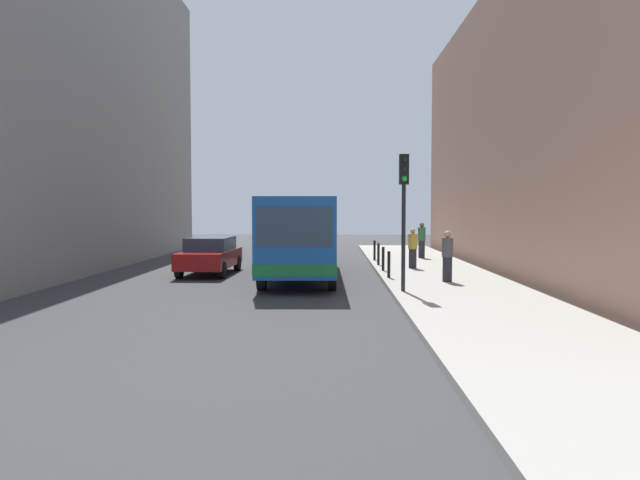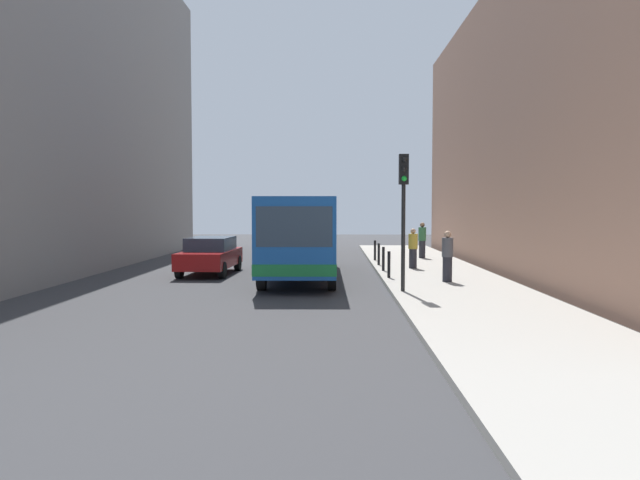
# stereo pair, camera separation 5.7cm
# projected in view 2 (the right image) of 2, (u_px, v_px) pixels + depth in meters

# --- Properties ---
(ground_plane) EXTENTS (80.00, 80.00, 0.00)m
(ground_plane) POSITION_uv_depth(u_px,v_px,m) (291.00, 285.00, 21.08)
(ground_plane) COLOR #38383A
(sidewalk) EXTENTS (4.40, 40.00, 0.15)m
(sidewalk) POSITION_uv_depth(u_px,v_px,m) (448.00, 283.00, 20.96)
(sidewalk) COLOR #ADA89E
(sidewalk) RESTS_ON ground
(building_left) EXTENTS (7.00, 32.00, 15.66)m
(building_left) POSITION_uv_depth(u_px,v_px,m) (15.00, 81.00, 24.91)
(building_left) COLOR gray
(building_left) RESTS_ON ground
(building_right) EXTENTS (7.00, 32.00, 12.04)m
(building_right) POSITION_uv_depth(u_px,v_px,m) (584.00, 124.00, 24.50)
(building_right) COLOR #936B56
(building_right) RESTS_ON ground
(bus) EXTENTS (2.68, 11.06, 3.00)m
(bus) POSITION_uv_depth(u_px,v_px,m) (301.00, 232.00, 23.65)
(bus) COLOR #19519E
(bus) RESTS_ON ground
(car_beside_bus) EXTENTS (1.99, 4.46, 1.48)m
(car_beside_bus) POSITION_uv_depth(u_px,v_px,m) (210.00, 255.00, 24.48)
(car_beside_bus) COLOR maroon
(car_beside_bus) RESTS_ON ground
(car_behind_bus) EXTENTS (1.98, 4.46, 1.48)m
(car_behind_bus) POSITION_uv_depth(u_px,v_px,m) (307.00, 241.00, 34.29)
(car_behind_bus) COLOR silver
(car_behind_bus) RESTS_ON ground
(traffic_light) EXTENTS (0.28, 0.33, 4.10)m
(traffic_light) POSITION_uv_depth(u_px,v_px,m) (404.00, 196.00, 18.25)
(traffic_light) COLOR black
(traffic_light) RESTS_ON sidewalk
(bollard_near) EXTENTS (0.11, 0.11, 0.95)m
(bollard_near) POSITION_uv_depth(u_px,v_px,m) (389.00, 265.00, 21.93)
(bollard_near) COLOR black
(bollard_near) RESTS_ON sidewalk
(bollard_mid) EXTENTS (0.11, 0.11, 0.95)m
(bollard_mid) POSITION_uv_depth(u_px,v_px,m) (383.00, 259.00, 24.38)
(bollard_mid) COLOR black
(bollard_mid) RESTS_ON sidewalk
(bollard_far) EXTENTS (0.11, 0.11, 0.95)m
(bollard_far) POSITION_uv_depth(u_px,v_px,m) (379.00, 254.00, 26.83)
(bollard_far) COLOR black
(bollard_far) RESTS_ON sidewalk
(bollard_farthest) EXTENTS (0.11, 0.11, 0.95)m
(bollard_farthest) POSITION_uv_depth(u_px,v_px,m) (375.00, 250.00, 29.29)
(bollard_farthest) COLOR black
(bollard_farthest) RESTS_ON sidewalk
(pedestrian_near_signal) EXTENTS (0.38, 0.38, 1.73)m
(pedestrian_near_signal) POSITION_uv_depth(u_px,v_px,m) (447.00, 256.00, 20.72)
(pedestrian_near_signal) COLOR #26262D
(pedestrian_near_signal) RESTS_ON sidewalk
(pedestrian_mid_sidewalk) EXTENTS (0.38, 0.38, 1.65)m
(pedestrian_mid_sidewalk) POSITION_uv_depth(u_px,v_px,m) (413.00, 248.00, 25.37)
(pedestrian_mid_sidewalk) COLOR #26262D
(pedestrian_mid_sidewalk) RESTS_ON sidewalk
(pedestrian_far_sidewalk) EXTENTS (0.38, 0.38, 1.78)m
(pedestrian_far_sidewalk) POSITION_uv_depth(u_px,v_px,m) (422.00, 240.00, 30.57)
(pedestrian_far_sidewalk) COLOR #26262D
(pedestrian_far_sidewalk) RESTS_ON sidewalk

